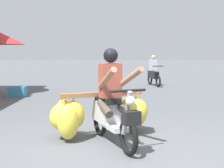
# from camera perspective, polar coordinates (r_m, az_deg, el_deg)

# --- Properties ---
(ground_plane) EXTENTS (120.00, 120.00, 0.00)m
(ground_plane) POSITION_cam_1_polar(r_m,az_deg,el_deg) (4.66, 0.75, -13.04)
(ground_plane) COLOR #56595E
(motorbike_main_loaded) EXTENTS (1.88, 2.04, 1.58)m
(motorbike_main_loaded) POSITION_cam_1_polar(r_m,az_deg,el_deg) (5.46, -1.36, -5.11)
(motorbike_main_loaded) COLOR black
(motorbike_main_loaded) RESTS_ON ground
(motorbike_distant_ahead_left) EXTENTS (0.58, 1.60, 1.40)m
(motorbike_distant_ahead_left) POSITION_cam_1_polar(r_m,az_deg,el_deg) (14.25, 7.65, 1.97)
(motorbike_distant_ahead_left) COLOR black
(motorbike_distant_ahead_left) RESTS_ON ground
(produce_crate) EXTENTS (0.56, 0.40, 0.36)m
(produce_crate) POSITION_cam_1_polar(r_m,az_deg,el_deg) (11.04, -17.03, -1.36)
(produce_crate) COLOR teal
(produce_crate) RESTS_ON ground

